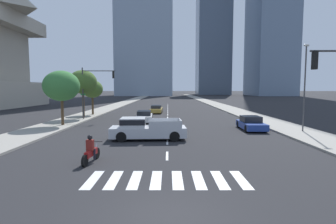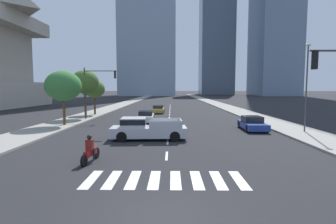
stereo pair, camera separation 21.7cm
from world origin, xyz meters
name	(u,v)px [view 2 (the right image)]	position (x,y,z in m)	size (l,w,h in m)	color
ground_plane	(162,219)	(0.00, 0.00, 0.00)	(800.00, 800.00, 0.00)	#232326
sidewalk_east	(251,115)	(11.56, 30.00, 0.07)	(4.00, 260.00, 0.15)	gray
sidewalk_west	(89,115)	(-11.56, 30.00, 0.07)	(4.00, 260.00, 0.15)	gray
crosswalk_near	(165,180)	(0.00, 3.38, 0.00)	(6.75, 2.33, 0.01)	silver
lane_divider_center	(170,115)	(0.00, 31.38, 0.00)	(0.14, 50.00, 0.01)	silver
motorcycle_lead	(90,151)	(-3.97, 5.96, 0.58)	(0.70, 2.18, 1.49)	black
pickup_truck	(145,129)	(-1.73, 12.25, 0.81)	(5.76, 2.27, 1.67)	#B7BABF
sedan_gold_0	(158,109)	(-1.78, 34.05, 0.57)	(1.91, 4.52, 1.23)	#B28E38
sedan_white_1	(146,117)	(-2.71, 23.05, 0.60)	(1.93, 4.75, 1.30)	silver
sedan_blue_2	(252,124)	(7.87, 17.05, 0.58)	(1.97, 4.29, 1.27)	navy
traffic_signal_far	(96,84)	(-8.93, 24.78, 4.39)	(4.31, 0.28, 6.25)	#333335
street_lamp_east	(307,81)	(11.86, 15.33, 4.49)	(0.50, 0.24, 7.49)	#3F3F42
street_tree_nearest	(63,86)	(-10.76, 19.32, 4.12)	(3.62, 3.62, 5.52)	#4C3823
street_tree_second	(85,82)	(-10.76, 26.08, 4.67)	(3.51, 3.51, 6.03)	#4C3823
street_tree_third	(94,89)	(-10.76, 30.21, 3.78)	(2.97, 2.97, 4.91)	#4C3823
office_tower_center_skyline	(216,38)	(28.67, 163.03, 36.00)	(20.07, 20.77, 83.26)	slate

